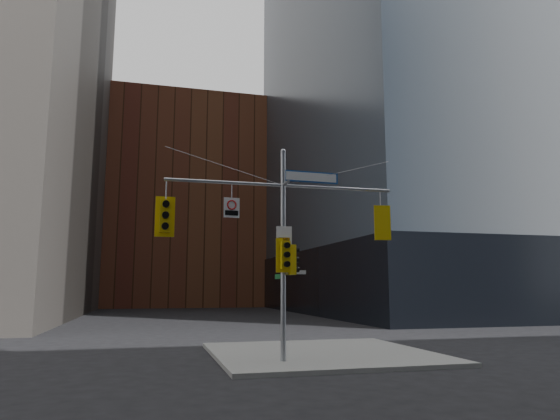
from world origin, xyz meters
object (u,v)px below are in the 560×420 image
traffic_light_east_arm (381,223)px  traffic_light_pole_side (292,260)px  signal_assembly (283,231)px  regulatory_sign_arm (232,207)px  traffic_light_west_arm (165,216)px  traffic_light_pole_front (285,255)px  street_sign_blade (311,177)px

traffic_light_east_arm → traffic_light_pole_side: size_ratio=1.23×
signal_assembly → traffic_light_pole_side: size_ratio=7.92×
traffic_light_pole_side → regulatory_sign_arm: regulatory_sign_arm is taller
signal_assembly → regulatory_sign_arm: 1.93m
traffic_light_east_arm → regulatory_sign_arm: bearing=9.0°
traffic_light_west_arm → traffic_light_pole_front: (3.92, -0.28, -1.21)m
signal_assembly → street_sign_blade: 2.19m
traffic_light_east_arm → street_sign_blade: 3.04m
traffic_light_west_arm → traffic_light_east_arm: 7.56m
traffic_light_west_arm → regulatory_sign_arm: regulatory_sign_arm is taller
traffic_light_west_arm → traffic_light_pole_front: bearing=-5.5°
traffic_light_west_arm → regulatory_sign_arm: size_ratio=1.96×
signal_assembly → traffic_light_pole_front: signal_assembly is taller
traffic_light_pole_front → street_sign_blade: 2.95m
traffic_light_pole_side → traffic_light_east_arm: bearing=-102.1°
regulatory_sign_arm → street_sign_blade: bearing=-5.5°
traffic_light_pole_side → street_sign_blade: (0.70, -0.01, 2.90)m
street_sign_blade → traffic_light_pole_front: bearing=-167.5°
traffic_light_east_arm → traffic_light_pole_side: bearing=8.5°
signal_assembly → traffic_light_west_arm: signal_assembly is taller
traffic_light_pole_front → street_sign_blade: bearing=11.6°
signal_assembly → traffic_light_pole_side: bearing=2.8°
traffic_light_pole_front → street_sign_blade: size_ratio=0.58×
traffic_light_pole_side → signal_assembly: bearing=80.9°
traffic_light_pole_front → regulatory_sign_arm: size_ratio=1.71×
traffic_light_pole_side → street_sign_blade: 2.98m
street_sign_blade → traffic_light_west_arm: bearing=177.5°
signal_assembly → traffic_light_east_arm: size_ratio=6.44×
traffic_light_pole_side → street_sign_blade: street_sign_blade is taller
traffic_light_pole_front → street_sign_blade: (1.02, 0.27, 2.76)m
signal_assembly → street_sign_blade: bearing=0.2°
traffic_light_pole_side → traffic_light_pole_front: size_ratio=0.88×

